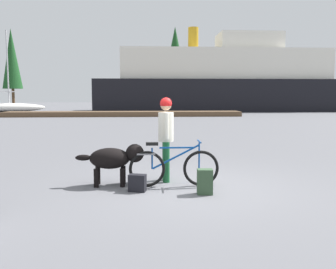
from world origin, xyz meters
TOP-DOWN VIEW (x-y plane):
  - ground_plane at (0.00, 0.00)m, footprint 160.00×160.00m
  - bicycle at (-0.28, 0.14)m, footprint 1.79×0.44m
  - person_cyclist at (-0.40, 0.62)m, footprint 0.32×0.53m
  - dog at (-1.45, 0.30)m, footprint 1.37×0.49m
  - backpack at (0.25, -0.48)m, footprint 0.29×0.22m
  - handbag_pannier at (-0.99, -0.20)m, footprint 0.36×0.26m
  - dock_pier at (-2.54, 24.40)m, footprint 19.41×2.19m
  - ferry_boat at (7.90, 34.04)m, footprint 27.51×7.19m
  - sailboat_moored at (-14.90, 33.23)m, footprint 7.36×2.06m
  - pine_tree_far_left at (-20.29, 50.60)m, footprint 2.87×2.87m
  - pine_tree_center at (3.88, 50.51)m, footprint 3.91×3.91m
  - pine_tree_far_right at (7.19, 50.41)m, footprint 3.05×3.05m

SIDE VIEW (x-z plane):
  - ground_plane at x=0.00m, z-range 0.00..0.00m
  - handbag_pannier at x=-0.99m, z-range 0.00..0.33m
  - dock_pier at x=-2.54m, z-range 0.00..0.40m
  - backpack at x=0.25m, z-range 0.00..0.47m
  - bicycle at x=-0.28m, z-range -0.07..0.85m
  - sailboat_moored at x=-14.90m, z-range -3.68..4.68m
  - dog at x=-1.45m, z-range 0.13..0.97m
  - person_cyclist at x=-0.40m, z-range 0.19..1.95m
  - ferry_boat at x=7.90m, z-range -1.31..7.66m
  - pine_tree_far_right at x=7.19m, z-range 1.26..10.21m
  - pine_tree_far_left at x=-20.29m, z-range 1.29..12.72m
  - pine_tree_center at x=3.88m, z-range 1.24..13.15m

